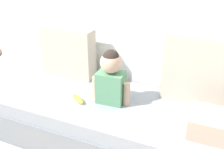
{
  "coord_description": "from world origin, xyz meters",
  "views": [
    {
      "loc": [
        0.75,
        -1.74,
        1.56
      ],
      "look_at": [
        -0.01,
        0.0,
        0.65
      ],
      "focal_mm": 43.34,
      "sensor_mm": 36.0,
      "label": 1
    }
  ],
  "objects_px": {
    "toddler": "(111,77)",
    "folded_blanket": "(220,126)",
    "banana": "(78,99)",
    "couch": "(113,123)",
    "throw_pillow_right": "(200,70)",
    "throw_pillow_left": "(68,52)"
  },
  "relations": [
    {
      "from": "throw_pillow_left",
      "to": "folded_blanket",
      "type": "xyz_separation_m",
      "value": [
        1.43,
        -0.41,
        -0.16
      ]
    },
    {
      "from": "couch",
      "to": "throw_pillow_right",
      "type": "bearing_deg",
      "value": 26.75
    },
    {
      "from": "banana",
      "to": "couch",
      "type": "bearing_deg",
      "value": 19.7
    },
    {
      "from": "throw_pillow_left",
      "to": "throw_pillow_right",
      "type": "distance_m",
      "value": 1.21
    },
    {
      "from": "throw_pillow_left",
      "to": "throw_pillow_right",
      "type": "xyz_separation_m",
      "value": [
        1.21,
        0.0,
        0.04
      ]
    },
    {
      "from": "throw_pillow_right",
      "to": "banana",
      "type": "bearing_deg",
      "value": -155.38
    },
    {
      "from": "couch",
      "to": "banana",
      "type": "xyz_separation_m",
      "value": [
        -0.28,
        -0.1,
        0.22
      ]
    },
    {
      "from": "throw_pillow_left",
      "to": "throw_pillow_right",
      "type": "height_order",
      "value": "throw_pillow_right"
    },
    {
      "from": "banana",
      "to": "throw_pillow_left",
      "type": "bearing_deg",
      "value": 129.09
    },
    {
      "from": "banana",
      "to": "throw_pillow_right",
      "type": "bearing_deg",
      "value": 24.62
    },
    {
      "from": "toddler",
      "to": "folded_blanket",
      "type": "relative_size",
      "value": 1.12
    },
    {
      "from": "toddler",
      "to": "banana",
      "type": "height_order",
      "value": "toddler"
    },
    {
      "from": "throw_pillow_left",
      "to": "toddler",
      "type": "xyz_separation_m",
      "value": [
        0.58,
        -0.3,
        -0.01
      ]
    },
    {
      "from": "throw_pillow_right",
      "to": "folded_blanket",
      "type": "relative_size",
      "value": 1.41
    },
    {
      "from": "couch",
      "to": "folded_blanket",
      "type": "distance_m",
      "value": 0.87
    },
    {
      "from": "toddler",
      "to": "banana",
      "type": "distance_m",
      "value": 0.34
    },
    {
      "from": "throw_pillow_left",
      "to": "folded_blanket",
      "type": "distance_m",
      "value": 1.49
    },
    {
      "from": "banana",
      "to": "folded_blanket",
      "type": "xyz_separation_m",
      "value": [
        1.1,
        -0.0,
        0.05
      ]
    },
    {
      "from": "throw_pillow_left",
      "to": "toddler",
      "type": "distance_m",
      "value": 0.65
    },
    {
      "from": "banana",
      "to": "folded_blanket",
      "type": "bearing_deg",
      "value": -0.11
    },
    {
      "from": "throw_pillow_right",
      "to": "folded_blanket",
      "type": "height_order",
      "value": "throw_pillow_right"
    },
    {
      "from": "toddler",
      "to": "folded_blanket",
      "type": "bearing_deg",
      "value": -7.43
    }
  ]
}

